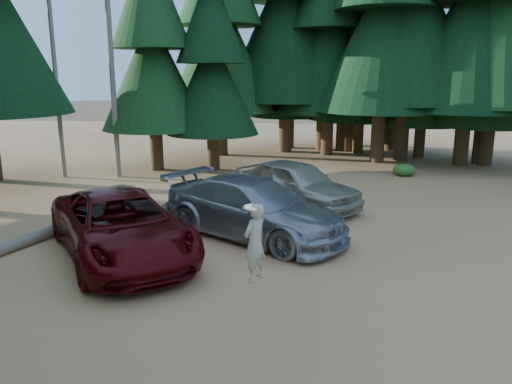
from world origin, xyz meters
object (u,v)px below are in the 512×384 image
frisbee_player (255,242)px  log_mid (120,215)px  silver_minivan_right (296,184)px  silver_minivan_center (253,208)px  log_left (32,238)px  red_pickup (121,226)px  log_right (282,191)px

frisbee_player → log_mid: 8.00m
silver_minivan_right → frisbee_player: (-6.22, -5.17, 0.58)m
silver_minivan_right → silver_minivan_center: bearing=-157.4°
silver_minivan_right → frisbee_player: frisbee_player is taller
log_left → log_mid: size_ratio=1.35×
silver_minivan_right → log_mid: size_ratio=1.49×
silver_minivan_center → red_pickup: bearing=154.7°
red_pickup → log_right: (8.02, 2.43, -0.71)m
log_right → silver_minivan_center: bearing=-161.4°
silver_minivan_right → red_pickup: bearing=-177.9°
silver_minivan_center → log_right: bearing=27.0°
red_pickup → frisbee_player: size_ratio=3.78×
frisbee_player → silver_minivan_center: bearing=-140.3°
silver_minivan_center → log_left: (-5.27, 3.53, -0.70)m
silver_minivan_right → log_mid: bearing=151.2°
red_pickup → silver_minivan_right: (6.99, 0.61, 0.01)m
log_right → log_mid: bearing=152.9°
red_pickup → log_right: bearing=28.0°
red_pickup → silver_minivan_right: size_ratio=1.21×
silver_minivan_center → log_right: size_ratio=1.35×
silver_minivan_center → log_left: size_ratio=1.29×
silver_minivan_right → frisbee_player: 8.11m
red_pickup → log_left: bearing=131.7°
silver_minivan_center → log_mid: 4.86m
silver_minivan_right → log_mid: (-5.53, 2.69, -0.72)m
log_mid → log_right: same height
log_left → log_mid: (3.00, 0.71, -0.02)m
red_pickup → log_mid: 3.68m
silver_minivan_center → log_mid: bearing=107.0°
frisbee_player → log_left: bearing=-83.2°
silver_minivan_center → log_right: 5.50m
log_mid → log_right: size_ratio=0.78×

